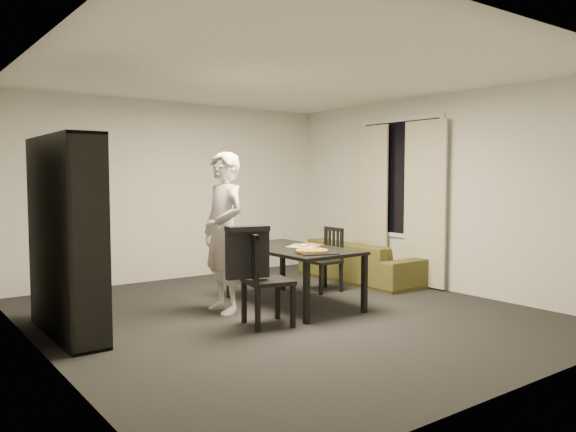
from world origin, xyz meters
TOP-DOWN VIEW (x-y plane):
  - room at (0.00, 0.00)m, footprint 5.01×5.51m
  - window_pane at (2.48, 0.60)m, footprint 0.02×1.40m
  - window_frame at (2.48, 0.60)m, footprint 0.03×1.52m
  - curtain_left at (2.40, 0.08)m, footprint 0.03×0.70m
  - curtain_right at (2.40, 1.12)m, footprint 0.03×0.70m
  - bookshelf at (-2.16, 0.60)m, footprint 0.35×1.50m
  - dining_table at (0.34, 0.31)m, footprint 0.91×1.64m
  - chair_left at (-0.51, -0.25)m, footprint 0.52×0.52m
  - chair_right at (1.22, 0.70)m, footprint 0.40×0.40m
  - draped_jacket at (-0.63, -0.22)m, footprint 0.45×0.27m
  - person at (-0.50, 0.49)m, footprint 0.43×0.66m
  - baking_tray at (0.23, -0.26)m, footprint 0.48×0.43m
  - pepperoni_pizza at (0.21, -0.20)m, footprint 0.35×0.35m
  - kitchen_towel at (0.51, 0.30)m, footprint 0.48×0.42m
  - pizza_slices at (0.54, 0.32)m, footprint 0.44×0.39m
  - sofa at (2.07, 0.97)m, footprint 0.78×1.98m

SIDE VIEW (x-z plane):
  - sofa at x=2.07m, z-range 0.00..0.58m
  - chair_right at x=1.22m, z-range 0.06..0.90m
  - chair_left at x=-0.51m, z-range 0.07..1.02m
  - dining_table at x=0.34m, z-range 0.28..0.97m
  - kitchen_towel at x=0.51m, z-range 0.68..0.69m
  - baking_tray at x=0.23m, z-range 0.68..0.70m
  - pizza_slices at x=0.54m, z-range 0.69..0.71m
  - pepperoni_pizza at x=0.21m, z-range 0.70..0.73m
  - draped_jacket at x=-0.63m, z-range 0.52..1.05m
  - person at x=-0.50m, z-range 0.00..1.79m
  - bookshelf at x=-2.16m, z-range 0.00..1.90m
  - curtain_left at x=2.40m, z-range 0.02..2.27m
  - curtain_right at x=2.40m, z-range 0.02..2.27m
  - room at x=0.00m, z-range 0.00..2.60m
  - window_pane at x=2.48m, z-range 0.70..2.30m
  - window_frame at x=2.48m, z-range 0.64..2.36m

